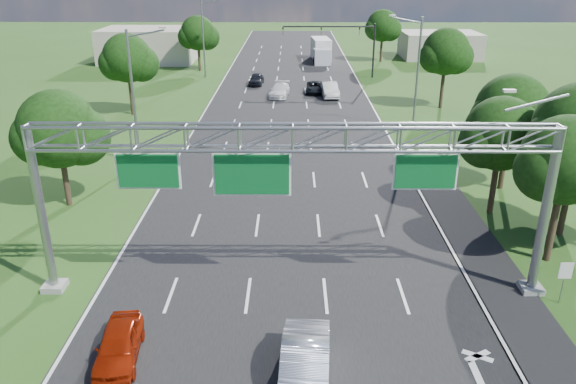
{
  "coord_description": "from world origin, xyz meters",
  "views": [
    {
      "loc": [
        0.23,
        -10.79,
        14.36
      ],
      "look_at": [
        0.03,
        15.99,
        3.37
      ],
      "focal_mm": 35.0,
      "sensor_mm": 36.0,
      "label": 1
    }
  ],
  "objects_px": {
    "sign_gantry": "(294,151)",
    "traffic_signal": "(348,38)",
    "regulatory_sign": "(565,274)",
    "box_truck": "(321,51)",
    "silver_sedan": "(305,367)",
    "red_coupe": "(119,345)"
  },
  "relations": [
    {
      "from": "sign_gantry",
      "to": "red_coupe",
      "type": "height_order",
      "value": "sign_gantry"
    },
    {
      "from": "traffic_signal",
      "to": "box_truck",
      "type": "xyz_separation_m",
      "value": [
        -2.76,
        13.49,
        -3.56
      ]
    },
    {
      "from": "traffic_signal",
      "to": "red_coupe",
      "type": "relative_size",
      "value": 3.12
    },
    {
      "from": "red_coupe",
      "to": "silver_sedan",
      "type": "height_order",
      "value": "silver_sedan"
    },
    {
      "from": "sign_gantry",
      "to": "red_coupe",
      "type": "relative_size",
      "value": 6.01
    },
    {
      "from": "silver_sedan",
      "to": "regulatory_sign",
      "type": "bearing_deg",
      "value": 28.55
    },
    {
      "from": "traffic_signal",
      "to": "box_truck",
      "type": "height_order",
      "value": "traffic_signal"
    },
    {
      "from": "red_coupe",
      "to": "box_truck",
      "type": "xyz_separation_m",
      "value": [
        11.18,
        71.51,
        0.94
      ]
    },
    {
      "from": "red_coupe",
      "to": "box_truck",
      "type": "height_order",
      "value": "box_truck"
    },
    {
      "from": "traffic_signal",
      "to": "red_coupe",
      "type": "bearing_deg",
      "value": -103.5
    },
    {
      "from": "red_coupe",
      "to": "box_truck",
      "type": "bearing_deg",
      "value": 75.04
    },
    {
      "from": "regulatory_sign",
      "to": "silver_sedan",
      "type": "height_order",
      "value": "regulatory_sign"
    },
    {
      "from": "regulatory_sign",
      "to": "sign_gantry",
      "type": "bearing_deg",
      "value": 175.17
    },
    {
      "from": "red_coupe",
      "to": "traffic_signal",
      "type": "bearing_deg",
      "value": 70.42
    },
    {
      "from": "traffic_signal",
      "to": "silver_sedan",
      "type": "bearing_deg",
      "value": -96.49
    },
    {
      "from": "regulatory_sign",
      "to": "traffic_signal",
      "type": "distance_m",
      "value": 54.37
    },
    {
      "from": "sign_gantry",
      "to": "box_truck",
      "type": "xyz_separation_m",
      "value": [
        4.39,
        66.49,
        -5.28
      ]
    },
    {
      "from": "box_truck",
      "to": "sign_gantry",
      "type": "bearing_deg",
      "value": -98.77
    },
    {
      "from": "regulatory_sign",
      "to": "traffic_signal",
      "type": "xyz_separation_m",
      "value": [
        -4.92,
        54.02,
        3.66
      ]
    },
    {
      "from": "sign_gantry",
      "to": "traffic_signal",
      "type": "distance_m",
      "value": 53.51
    },
    {
      "from": "sign_gantry",
      "to": "traffic_signal",
      "type": "xyz_separation_m",
      "value": [
        7.15,
        53.0,
        -1.72
      ]
    },
    {
      "from": "red_coupe",
      "to": "box_truck",
      "type": "relative_size",
      "value": 0.43
    }
  ]
}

